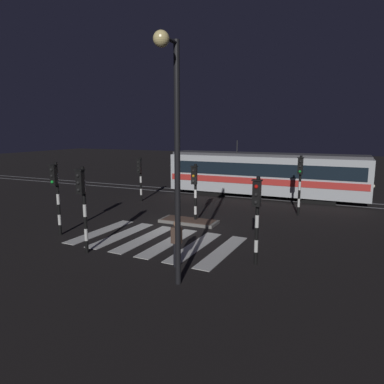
{
  "coord_description": "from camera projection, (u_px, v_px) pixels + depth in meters",
  "views": [
    {
      "loc": [
        7.57,
        -15.18,
        4.88
      ],
      "look_at": [
        -0.43,
        2.73,
        1.4
      ],
      "focal_mm": 32.57,
      "sensor_mm": 36.0,
      "label": 1
    }
  ],
  "objects": [
    {
      "name": "ground_plane",
      "position": [
        178.0,
        229.0,
        17.54
      ],
      "size": [
        120.0,
        120.0,
        0.0
      ],
      "primitive_type": "plane",
      "color": "black"
    },
    {
      "name": "rail_near",
      "position": [
        233.0,
        197.0,
        25.94
      ],
      "size": [
        80.0,
        0.12,
        0.03
      ],
      "primitive_type": "cube",
      "color": "#59595E",
      "rests_on": "ground"
    },
    {
      "name": "rail_far",
      "position": [
        239.0,
        193.0,
        27.23
      ],
      "size": [
        80.0,
        0.12,
        0.03
      ],
      "primitive_type": "cube",
      "color": "#59595E",
      "rests_on": "ground"
    },
    {
      "name": "crosswalk_zebra",
      "position": [
        156.0,
        240.0,
        15.61
      ],
      "size": [
        7.26,
        4.62,
        0.02
      ],
      "color": "silver",
      "rests_on": "ground"
    },
    {
      "name": "traffic_island",
      "position": [
        189.0,
        221.0,
        18.6
      ],
      "size": [
        3.08,
        1.23,
        0.18
      ],
      "color": "slate",
      "rests_on": "ground"
    },
    {
      "name": "traffic_light_corner_near_right",
      "position": [
        257.0,
        208.0,
        12.43
      ],
      "size": [
        0.36,
        0.42,
        3.27
      ],
      "color": "black",
      "rests_on": "ground"
    },
    {
      "name": "traffic_light_corner_near_left",
      "position": [
        56.0,
        188.0,
        16.01
      ],
      "size": [
        0.36,
        0.42,
        3.45
      ],
      "color": "black",
      "rests_on": "ground"
    },
    {
      "name": "traffic_light_kerb_mid_left",
      "position": [
        83.0,
        197.0,
        13.63
      ],
      "size": [
        0.36,
        0.42,
        3.5
      ],
      "color": "black",
      "rests_on": "ground"
    },
    {
      "name": "traffic_light_median_centre",
      "position": [
        195.0,
        185.0,
        18.24
      ],
      "size": [
        0.36,
        0.42,
        3.16
      ],
      "color": "black",
      "rests_on": "ground"
    },
    {
      "name": "traffic_light_corner_far_left",
      "position": [
        140.0,
        173.0,
        23.91
      ],
      "size": [
        0.36,
        0.42,
        3.07
      ],
      "color": "black",
      "rests_on": "ground"
    },
    {
      "name": "traffic_light_corner_far_right",
      "position": [
        300.0,
        176.0,
        19.82
      ],
      "size": [
        0.36,
        0.42,
        3.48
      ],
      "color": "black",
      "rests_on": "ground"
    },
    {
      "name": "street_lamp_near_kerb",
      "position": [
        173.0,
        136.0,
        10.21
      ],
      "size": [
        0.44,
        1.21,
        7.48
      ],
      "color": "black",
      "rests_on": "ground"
    },
    {
      "name": "tram",
      "position": [
        264.0,
        174.0,
        25.43
      ],
      "size": [
        14.31,
        2.58,
        4.15
      ],
      "color": "silver",
      "rests_on": "ground"
    },
    {
      "name": "pedestrian_waiting_at_kerb",
      "position": [
        177.0,
        243.0,
        12.51
      ],
      "size": [
        0.36,
        0.24,
        1.71
      ],
      "color": "black",
      "rests_on": "ground"
    }
  ]
}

